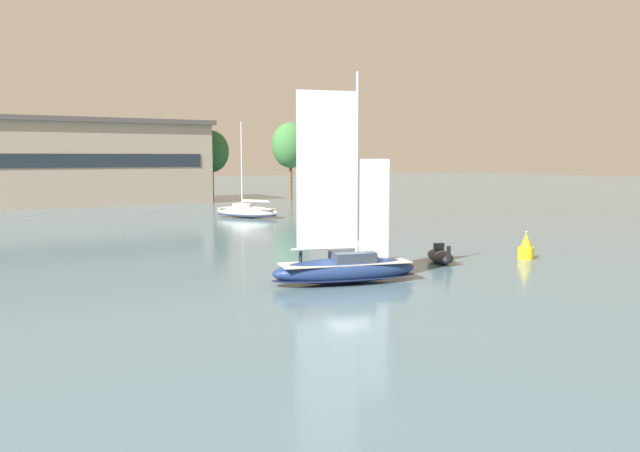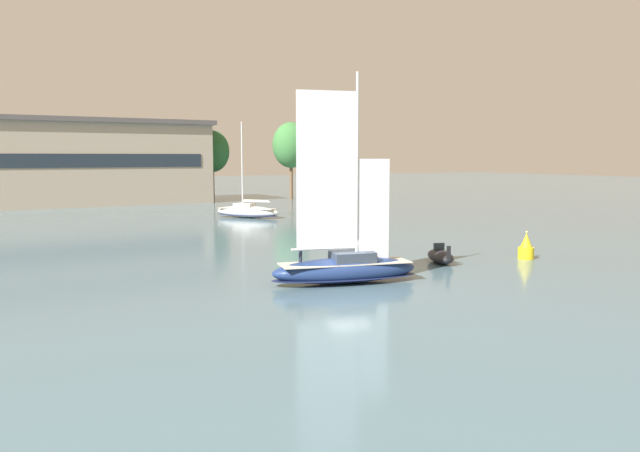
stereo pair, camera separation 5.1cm
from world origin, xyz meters
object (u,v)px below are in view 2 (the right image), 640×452
(channel_buoy, at_px, (526,248))
(motor_tender, at_px, (440,256))
(sailboat_moored_mid_channel, at_px, (247,211))
(tree_shore_center, at_px, (291,145))
(tree_shore_right, at_px, (212,151))
(sailboat_main, at_px, (345,266))

(channel_buoy, bearing_deg, motor_tender, 164.37)
(sailboat_moored_mid_channel, relative_size, motor_tender, 2.89)
(tree_shore_center, distance_m, channel_buoy, 68.90)
(tree_shore_center, bearing_deg, sailboat_moored_mid_channel, -126.00)
(tree_shore_center, relative_size, tree_shore_right, 1.13)
(tree_shore_right, xyz_separation_m, channel_buoy, (-1.51, -70.02, -7.50))
(sailboat_moored_mid_channel, distance_m, channel_buoy, 39.25)
(tree_shore_center, distance_m, sailboat_main, 74.76)
(tree_shore_center, relative_size, sailboat_moored_mid_channel, 1.16)
(tree_shore_center, xyz_separation_m, sailboat_moored_mid_channel, (-20.23, -27.85, -8.64))
(tree_shore_right, height_order, sailboat_moored_mid_channel, tree_shore_right)
(sailboat_moored_mid_channel, height_order, motor_tender, sailboat_moored_mid_channel)
(tree_shore_center, bearing_deg, sailboat_main, -114.55)
(sailboat_main, distance_m, motor_tender, 9.91)
(motor_tender, bearing_deg, channel_buoy, -15.63)
(channel_buoy, bearing_deg, tree_shore_right, 88.76)
(sailboat_moored_mid_channel, bearing_deg, tree_shore_right, 77.51)
(tree_shore_right, xyz_separation_m, motor_tender, (-8.00, -68.21, -7.85))
(tree_shore_center, xyz_separation_m, motor_tender, (-21.33, -64.91, -8.96))
(motor_tender, height_order, channel_buoy, channel_buoy)
(tree_shore_center, xyz_separation_m, tree_shore_right, (-13.33, 3.30, -1.11))
(motor_tender, bearing_deg, tree_shore_center, 71.81)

